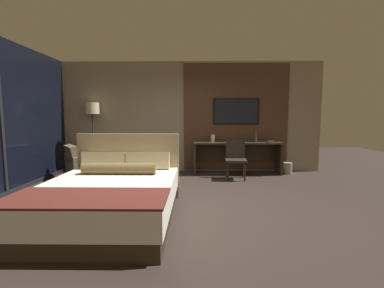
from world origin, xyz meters
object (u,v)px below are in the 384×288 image
at_px(floor_lamp, 92,114).
at_px(vase_tall, 255,135).
at_px(desk_chair, 236,156).
at_px(waste_bin, 288,168).
at_px(book, 271,142).
at_px(desk, 237,152).
at_px(vase_short, 213,138).
at_px(armchair_by_window, 87,167).
at_px(tv, 236,111).
at_px(bed, 111,197).

distance_m(floor_lamp, vase_tall, 4.08).
bearing_deg(desk_chair, waste_bin, 23.06).
bearing_deg(book, desk_chair, -152.38).
relative_size(floor_lamp, book, 6.80).
height_order(desk, vase_short, vase_short).
relative_size(armchair_by_window, waste_bin, 4.28).
bearing_deg(desk_chair, vase_tall, 46.05).
bearing_deg(desk_chair, desk, 82.23).
bearing_deg(book, tv, 162.82).
xyz_separation_m(armchair_by_window, waste_bin, (4.79, 0.50, -0.12)).
bearing_deg(desk_chair, armchair_by_window, -175.98).
height_order(desk, floor_lamp, floor_lamp).
height_order(desk_chair, waste_bin, desk_chair).
bearing_deg(desk, waste_bin, -2.69).
bearing_deg(desk, bed, -126.57).
bearing_deg(bed, armchair_by_window, 119.28).
height_order(armchair_by_window, waste_bin, armchair_by_window).
bearing_deg(waste_bin, book, 179.18).
bearing_deg(vase_short, bed, -117.82).
bearing_deg(book, vase_short, 174.57).
xyz_separation_m(armchair_by_window, floor_lamp, (-0.07, 0.59, 1.22)).
height_order(bed, vase_tall, vase_tall).
bearing_deg(tv, desk_chair, -98.37).
xyz_separation_m(armchair_by_window, book, (4.35, 0.51, 0.54)).
relative_size(desk, vase_tall, 6.35).
bearing_deg(desk, desk_chair, -101.43).
bearing_deg(vase_short, waste_bin, -4.35).
height_order(vase_tall, book, vase_tall).
bearing_deg(tv, bed, -124.77).
bearing_deg(armchair_by_window, waste_bin, -121.78).
bearing_deg(desk_chair, vase_short, 131.18).
bearing_deg(vase_tall, tv, 153.09).
bearing_deg(bed, waste_bin, 39.95).
bearing_deg(vase_tall, floor_lamp, 179.29).
distance_m(tv, armchair_by_window, 3.83).
bearing_deg(desk_chair, book, 31.28).
relative_size(bed, desk_chair, 2.45).
height_order(desk, tv, tv).
bearing_deg(book, armchair_by_window, -173.31).
xyz_separation_m(bed, armchair_by_window, (-1.34, 2.38, -0.05)).
bearing_deg(vase_short, desk, -7.87).
relative_size(desk_chair, floor_lamp, 0.50).
height_order(tv, book, tv).
bearing_deg(floor_lamp, bed, -64.68).
distance_m(armchair_by_window, floor_lamp, 1.35).
relative_size(desk_chair, armchair_by_window, 0.73).
xyz_separation_m(vase_tall, waste_bin, (0.81, -0.03, -0.82)).
bearing_deg(desk, tv, 90.00).
bearing_deg(tv, waste_bin, -11.71).
distance_m(tv, desk_chair, 1.27).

